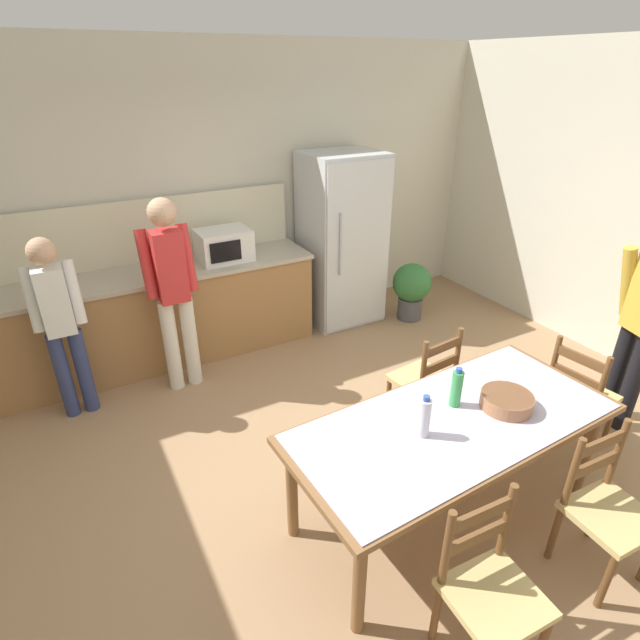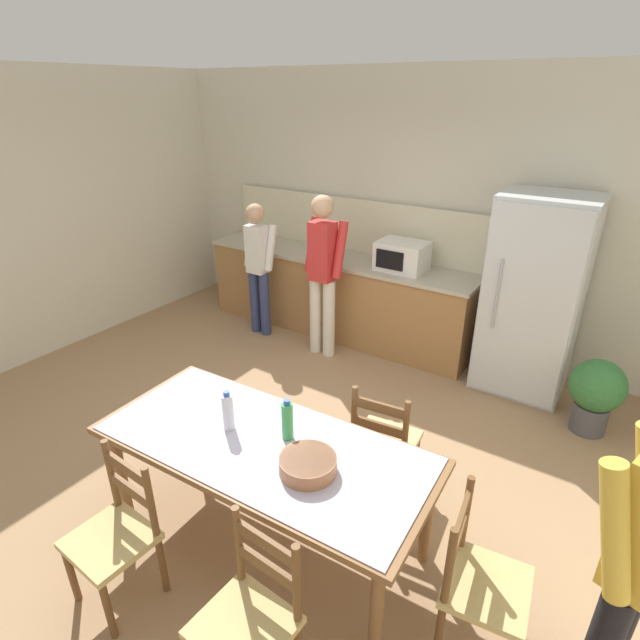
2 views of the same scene
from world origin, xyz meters
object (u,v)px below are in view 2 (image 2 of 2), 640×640
at_px(serving_bowl, 308,464).
at_px(chair_side_near_right, 249,619).
at_px(microwave, 402,256).
at_px(chair_side_near_left, 116,534).
at_px(potted_plant, 596,392).
at_px(chair_head_end, 479,582).
at_px(chair_side_far_right, 384,442).
at_px(person_at_counter, 323,269).
at_px(person_by_table, 635,559).
at_px(dining_table, 264,452).
at_px(bottle_near_centre, 228,412).
at_px(refrigerator, 533,297).
at_px(bottle_off_centre, 287,421).
at_px(person_at_sink, 258,263).

xyz_separation_m(serving_bowl, chair_side_near_right, (0.13, -0.67, -0.36)).
xyz_separation_m(microwave, chair_side_near_left, (0.00, -3.58, -0.65)).
height_order(chair_side_near_right, potted_plant, chair_side_near_right).
xyz_separation_m(chair_head_end, chair_side_far_right, (-0.88, 0.71, 0.00)).
bearing_deg(chair_side_far_right, microwave, -73.13).
bearing_deg(person_at_counter, person_by_table, -127.41).
xyz_separation_m(dining_table, bottle_near_centre, (-0.26, -0.01, 0.20)).
bearing_deg(microwave, person_by_table, -50.28).
bearing_deg(person_by_table, chair_side_near_left, 35.49).
relative_size(bottle_near_centre, person_at_counter, 0.16).
relative_size(refrigerator, dining_table, 0.89).
distance_m(bottle_off_centre, person_by_table, 1.78).
bearing_deg(chair_head_end, person_at_sink, 48.62).
xyz_separation_m(dining_table, person_at_sink, (-1.97, 2.32, 0.19)).
distance_m(person_at_sink, person_at_counter, 0.90).
bearing_deg(person_at_counter, potted_plant, -88.48).
bearing_deg(chair_side_near_right, person_by_table, 32.26).
relative_size(bottle_near_centre, bottle_off_centre, 1.00).
height_order(refrigerator, bottle_off_centre, refrigerator).
bearing_deg(serving_bowl, bottle_near_centre, 175.95).
relative_size(serving_bowl, person_by_table, 0.19).
bearing_deg(potted_plant, person_at_counter, -178.48).
height_order(refrigerator, dining_table, refrigerator).
relative_size(microwave, person_by_table, 0.29).
height_order(person_at_counter, person_by_table, person_at_counter).
xyz_separation_m(dining_table, chair_head_end, (1.32, 0.05, -0.24)).
xyz_separation_m(microwave, person_at_counter, (-0.65, -0.52, -0.11)).
height_order(chair_head_end, chair_side_near_right, same).
xyz_separation_m(bottle_near_centre, chair_side_near_left, (-0.17, -0.75, -0.44)).
distance_m(bottle_off_centre, serving_bowl, 0.32).
distance_m(serving_bowl, chair_head_end, 1.03).
distance_m(chair_head_end, person_at_counter, 3.34).
bearing_deg(dining_table, person_at_counter, 115.11).
distance_m(chair_side_near_right, person_at_counter, 3.46).
bearing_deg(potted_plant, chair_side_near_left, -122.68).
distance_m(chair_side_far_right, potted_plant, 1.98).
height_order(chair_side_near_left, person_at_counter, person_at_counter).
bearing_deg(person_at_counter, person_at_sink, 88.78).
xyz_separation_m(microwave, bottle_off_centre, (0.53, -2.71, -0.21)).
height_order(dining_table, serving_bowl, serving_bowl).
xyz_separation_m(bottle_off_centre, person_by_table, (1.77, -0.07, 0.09)).
xyz_separation_m(microwave, chair_head_end, (1.76, -2.77, -0.65)).
height_order(microwave, person_at_counter, person_at_counter).
distance_m(chair_head_end, person_at_sink, 4.02).
distance_m(dining_table, person_at_sink, 3.05).
xyz_separation_m(bottle_off_centre, chair_side_far_right, (0.34, 0.64, -0.44)).
height_order(serving_bowl, chair_side_near_left, chair_side_near_left).
relative_size(refrigerator, chair_side_near_left, 2.05).
distance_m(chair_head_end, chair_side_near_left, 1.93).
bearing_deg(person_by_table, microwave, -34.10).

